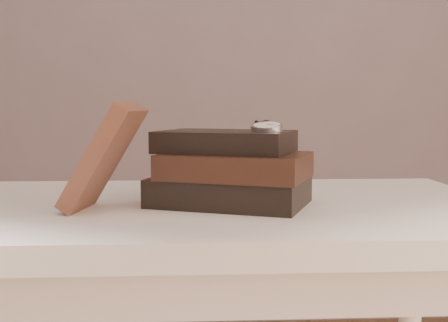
{
  "coord_description": "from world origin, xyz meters",
  "views": [
    {
      "loc": [
        -0.04,
        -0.67,
        0.92
      ],
      "look_at": [
        0.01,
        0.33,
        0.82
      ],
      "focal_mm": 47.25,
      "sensor_mm": 36.0,
      "label": 1
    }
  ],
  "objects": [
    {
      "name": "book_stack",
      "position": [
        0.02,
        0.33,
        0.81
      ],
      "size": [
        0.3,
        0.26,
        0.13
      ],
      "color": "black",
      "rests_on": "table"
    },
    {
      "name": "journal",
      "position": [
        -0.18,
        0.28,
        0.84
      ],
      "size": [
        0.14,
        0.14,
        0.18
      ],
      "primitive_type": "cube",
      "rotation": [
        0.0,
        0.55,
        -0.19
      ],
      "color": "#47261B",
      "rests_on": "table"
    },
    {
      "name": "table",
      "position": [
        0.0,
        0.35,
        0.66
      ],
      "size": [
        1.0,
        0.6,
        0.75
      ],
      "color": "silver",
      "rests_on": "ground"
    },
    {
      "name": "pocket_watch",
      "position": [
        0.08,
        0.29,
        0.88
      ],
      "size": [
        0.07,
        0.16,
        0.02
      ],
      "color": "silver",
      "rests_on": "book_stack"
    },
    {
      "name": "eyeglasses",
      "position": [
        -0.03,
        0.44,
        0.82
      ],
      "size": [
        0.14,
        0.15,
        0.05
      ],
      "color": "silver",
      "rests_on": "book_stack"
    }
  ]
}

